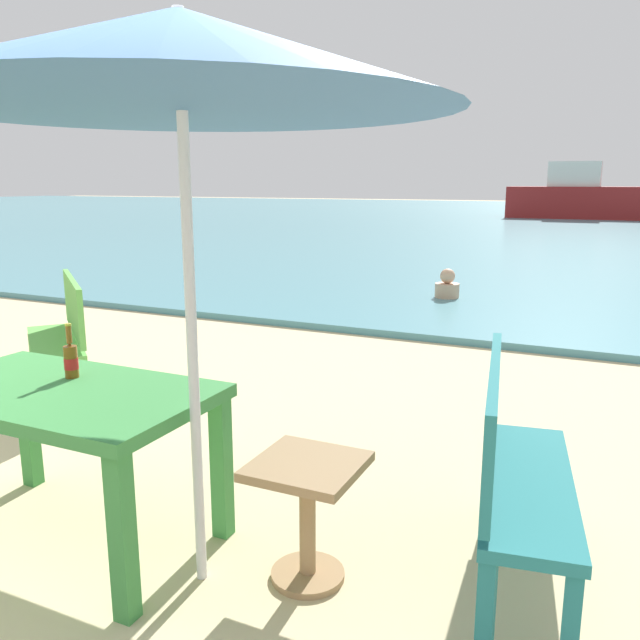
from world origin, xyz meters
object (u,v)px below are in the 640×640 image
beer_bottle_amber (71,359)px  bench_green_left (63,331)px  bench_teal_center (512,462)px  swimmer_person (447,286)px  picnic_table_green (61,411)px  side_table_wood (307,503)px  boat_sailboat (586,198)px  patio_umbrella (180,60)px

beer_bottle_amber → bench_green_left: bearing=137.9°
beer_bottle_amber → bench_teal_center: beer_bottle_amber is taller
bench_teal_center → swimmer_person: (-1.84, 6.30, -0.30)m
picnic_table_green → side_table_wood: (1.16, 0.20, -0.30)m
picnic_table_green → bench_teal_center: 2.02m
picnic_table_green → bench_teal_center: size_ratio=1.13×
picnic_table_green → beer_bottle_amber: bearing=115.3°
side_table_wood → swimmer_person: side_table_wood is taller
boat_sailboat → patio_umbrella: bearing=-89.9°
bench_teal_center → swimmer_person: size_ratio=3.03×
patio_umbrella → swimmer_person: 7.13m
bench_green_left → swimmer_person: bearing=72.0°
picnic_table_green → patio_umbrella: size_ratio=0.61×
bench_green_left → swimmer_person: bench_green_left is taller
beer_bottle_amber → bench_teal_center: 2.07m
beer_bottle_amber → patio_umbrella: (0.82, -0.14, 1.26)m
side_table_wood → swimmer_person: size_ratio=1.32×
bench_teal_center → bench_green_left: (-3.56, 0.99, 0.00)m
swimmer_person → boat_sailboat: size_ratio=0.06×
beer_bottle_amber → patio_umbrella: patio_umbrella is taller
bench_teal_center → bench_green_left: bearing=164.4°
side_table_wood → bench_teal_center: bench_teal_center is taller
bench_teal_center → patio_umbrella: bearing=-155.3°
beer_bottle_amber → bench_green_left: beer_bottle_amber is taller
picnic_table_green → swimmer_person: size_ratio=3.41×
swimmer_person → picnic_table_green: bearing=-90.9°
picnic_table_green → bench_green_left: 2.25m
swimmer_person → beer_bottle_amber: bearing=-91.5°
side_table_wood → boat_sailboat: 29.08m
picnic_table_green → boat_sailboat: bearing=88.7°
beer_bottle_amber → swimmer_person: 6.74m
picnic_table_green → patio_umbrella: patio_umbrella is taller
picnic_table_green → patio_umbrella: (0.75, 0.01, 1.47)m
beer_bottle_amber → side_table_wood: beer_bottle_amber is taller
bench_teal_center → swimmer_person: 6.57m
patio_umbrella → bench_green_left: size_ratio=1.99×
patio_umbrella → boat_sailboat: 29.28m
beer_bottle_amber → bench_green_left: size_ratio=0.23×
beer_bottle_amber → boat_sailboat: size_ratio=0.04×
beer_bottle_amber → side_table_wood: bearing=2.4°
patio_umbrella → bench_teal_center: patio_umbrella is taller
bench_green_left → picnic_table_green: bearing=-43.7°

